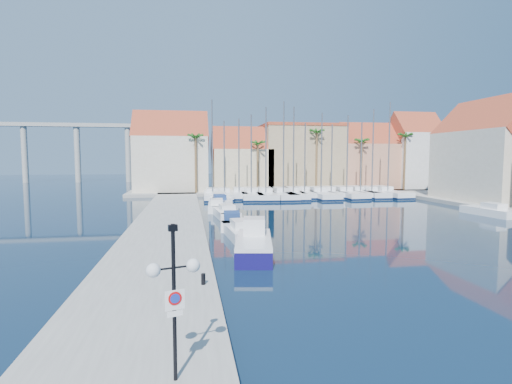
# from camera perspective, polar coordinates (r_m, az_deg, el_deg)

# --- Properties ---
(ground) EXTENTS (260.00, 260.00, 0.00)m
(ground) POSITION_cam_1_polar(r_m,az_deg,el_deg) (24.20, 8.07, -9.69)
(ground) COLOR black
(ground) RESTS_ON ground
(quay_west) EXTENTS (6.00, 77.00, 0.50)m
(quay_west) POSITION_cam_1_polar(r_m,az_deg,el_deg) (36.31, -12.41, -4.43)
(quay_west) COLOR gray
(quay_west) RESTS_ON ground
(shore_north) EXTENTS (54.00, 16.00, 0.50)m
(shore_north) POSITION_cam_1_polar(r_m,az_deg,el_deg) (72.60, 4.09, 0.32)
(shore_north) COLOR gray
(shore_north) RESTS_ON ground
(lamp_post) EXTENTS (1.31, 0.65, 3.98)m
(lamp_post) POSITION_cam_1_polar(r_m,az_deg,el_deg) (10.27, -11.66, -12.04)
(lamp_post) COLOR black
(lamp_post) RESTS_ON quay_west
(bollard) EXTENTS (0.20, 0.20, 0.49)m
(bollard) POSITION_cam_1_polar(r_m,az_deg,el_deg) (18.17, -7.54, -12.22)
(bollard) COLOR black
(bollard) RESTS_ON quay_west
(fishing_boat) EXTENTS (3.15, 6.57, 2.21)m
(fishing_boat) POSITION_cam_1_polar(r_m,az_deg,el_deg) (25.07, -0.28, -7.41)
(fishing_boat) COLOR #120D50
(fishing_boat) RESTS_ON ground
(motorboat_west_0) EXTENTS (2.47, 6.33, 1.40)m
(motorboat_west_0) POSITION_cam_1_polar(r_m,az_deg,el_deg) (30.84, -2.29, -5.49)
(motorboat_west_0) COLOR white
(motorboat_west_0) RESTS_ON ground
(motorboat_west_1) EXTENTS (2.38, 6.15, 1.40)m
(motorboat_west_1) POSITION_cam_1_polar(r_m,az_deg,el_deg) (35.34, -3.52, -4.16)
(motorboat_west_1) COLOR white
(motorboat_west_1) RESTS_ON ground
(motorboat_west_2) EXTENTS (2.49, 6.27, 1.40)m
(motorboat_west_2) POSITION_cam_1_polar(r_m,az_deg,el_deg) (40.79, -4.29, -2.94)
(motorboat_west_2) COLOR white
(motorboat_west_2) RESTS_ON ground
(motorboat_west_3) EXTENTS (2.35, 6.17, 1.40)m
(motorboat_west_3) POSITION_cam_1_polar(r_m,az_deg,el_deg) (46.20, -5.62, -2.02)
(motorboat_west_3) COLOR white
(motorboat_west_3) RESTS_ON ground
(motorboat_west_4) EXTENTS (2.25, 6.61, 1.40)m
(motorboat_west_4) POSITION_cam_1_polar(r_m,az_deg,el_deg) (51.37, -5.26, -1.32)
(motorboat_west_4) COLOR white
(motorboat_west_4) RESTS_ON ground
(motorboat_west_5) EXTENTS (3.11, 7.59, 1.40)m
(motorboat_west_5) POSITION_cam_1_polar(r_m,az_deg,el_deg) (55.36, -5.35, -0.87)
(motorboat_west_5) COLOR white
(motorboat_west_5) RESTS_ON ground
(motorboat_west_6) EXTENTS (2.11, 5.24, 1.40)m
(motorboat_west_6) POSITION_cam_1_polar(r_m,az_deg,el_deg) (60.23, -6.48, -0.41)
(motorboat_west_6) COLOR white
(motorboat_west_6) RESTS_ON ground
(motorboat_east_1) EXTENTS (2.58, 6.24, 1.40)m
(motorboat_east_1) POSITION_cam_1_polar(r_m,az_deg,el_deg) (48.63, 30.39, -2.33)
(motorboat_east_1) COLOR white
(motorboat_east_1) RESTS_ON ground
(sailboat_0) EXTENTS (2.91, 9.93, 14.30)m
(sailboat_0) POSITION_cam_1_polar(r_m,az_deg,el_deg) (58.67, -6.22, -0.44)
(sailboat_0) COLOR white
(sailboat_0) RESTS_ON ground
(sailboat_1) EXTENTS (2.77, 8.82, 11.38)m
(sailboat_1) POSITION_cam_1_polar(r_m,az_deg,el_deg) (58.94, -4.54, -0.43)
(sailboat_1) COLOR white
(sailboat_1) RESTS_ON ground
(sailboat_2) EXTENTS (2.60, 8.41, 11.79)m
(sailboat_2) POSITION_cam_1_polar(r_m,az_deg,el_deg) (60.05, -2.47, -0.30)
(sailboat_2) COLOR white
(sailboat_2) RESTS_ON ground
(sailboat_3) EXTENTS (3.80, 11.47, 12.33)m
(sailboat_3) POSITION_cam_1_polar(r_m,az_deg,el_deg) (59.38, -0.73, -0.40)
(sailboat_3) COLOR white
(sailboat_3) RESTS_ON ground
(sailboat_4) EXTENTS (3.83, 11.22, 13.37)m
(sailboat_4) POSITION_cam_1_polar(r_m,az_deg,el_deg) (59.29, 1.35, -0.39)
(sailboat_4) COLOR white
(sailboat_4) RESTS_ON ground
(sailboat_5) EXTENTS (3.00, 10.82, 14.22)m
(sailboat_5) POSITION_cam_1_polar(r_m,az_deg,el_deg) (59.56, 3.80, -0.36)
(sailboat_5) COLOR white
(sailboat_5) RESTS_ON ground
(sailboat_6) EXTENTS (3.76, 11.64, 13.55)m
(sailboat_6) POSITION_cam_1_polar(r_m,az_deg,el_deg) (60.49, 5.22, -0.31)
(sailboat_6) COLOR white
(sailboat_6) RESTS_ON ground
(sailboat_7) EXTENTS (3.06, 9.21, 11.25)m
(sailboat_7) POSITION_cam_1_polar(r_m,az_deg,el_deg) (61.86, 6.85, -0.20)
(sailboat_7) COLOR white
(sailboat_7) RESTS_ON ground
(sailboat_8) EXTENTS (3.14, 11.62, 12.71)m
(sailboat_8) POSITION_cam_1_polar(r_m,az_deg,el_deg) (61.39, 9.07, -0.28)
(sailboat_8) COLOR white
(sailboat_8) RESTS_ON ground
(sailboat_9) EXTENTS (2.72, 8.52, 11.11)m
(sailboat_9) POSITION_cam_1_polar(r_m,az_deg,el_deg) (63.01, 10.51, -0.15)
(sailboat_9) COLOR white
(sailboat_9) RESTS_ON ground
(sailboat_10) EXTENTS (3.31, 11.69, 12.44)m
(sailboat_10) POSITION_cam_1_polar(r_m,az_deg,el_deg) (63.23, 12.57, -0.19)
(sailboat_10) COLOR white
(sailboat_10) RESTS_ON ground
(sailboat_11) EXTENTS (3.01, 9.99, 11.44)m
(sailboat_11) POSITION_cam_1_polar(r_m,az_deg,el_deg) (64.53, 14.46, -0.12)
(sailboat_11) COLOR white
(sailboat_11) RESTS_ON ground
(sailboat_12) EXTENTS (3.43, 10.36, 13.43)m
(sailboat_12) POSITION_cam_1_polar(r_m,az_deg,el_deg) (64.46, 16.01, -0.14)
(sailboat_12) COLOR white
(sailboat_12) RESTS_ON ground
(sailboat_13) EXTENTS (3.62, 11.23, 14.52)m
(sailboat_13) POSITION_cam_1_polar(r_m,az_deg,el_deg) (65.62, 18.00, -0.11)
(sailboat_13) COLOR white
(sailboat_13) RESTS_ON ground
(building_0) EXTENTS (12.30, 9.00, 13.50)m
(building_0) POSITION_cam_1_polar(r_m,az_deg,el_deg) (69.35, -12.01, 5.19)
(building_0) COLOR beige
(building_0) RESTS_ON shore_north
(building_1) EXTENTS (10.30, 8.00, 11.00)m
(building_1) POSITION_cam_1_polar(r_m,az_deg,el_deg) (69.90, -2.09, 4.29)
(building_1) COLOR tan
(building_1) RESTS_ON shore_north
(building_2) EXTENTS (14.20, 10.20, 11.50)m
(building_2) POSITION_cam_1_polar(r_m,az_deg,el_deg) (73.13, 6.41, 5.04)
(building_2) COLOR #9F8562
(building_2) RESTS_ON shore_north
(building_3) EXTENTS (10.30, 8.00, 12.00)m
(building_3) POSITION_cam_1_polar(r_m,az_deg,el_deg) (76.40, 15.33, 4.60)
(building_3) COLOR tan
(building_3) RESTS_ON shore_north
(building_4) EXTENTS (8.30, 8.00, 14.00)m
(building_4) POSITION_cam_1_polar(r_m,az_deg,el_deg) (79.75, 21.55, 5.23)
(building_4) COLOR silver
(building_4) RESTS_ON shore_north
(building_6) EXTENTS (9.00, 14.30, 13.50)m
(building_6) POSITION_cam_1_polar(r_m,az_deg,el_deg) (60.65, 30.73, 4.66)
(building_6) COLOR beige
(building_6) RESTS_ON shore_east
(palm_0) EXTENTS (2.60, 2.60, 10.15)m
(palm_0) POSITION_cam_1_polar(r_m,az_deg,el_deg) (64.37, -8.64, 7.55)
(palm_0) COLOR brown
(palm_0) RESTS_ON shore_north
(palm_1) EXTENTS (2.60, 2.60, 9.15)m
(palm_1) POSITION_cam_1_polar(r_m,az_deg,el_deg) (65.29, 0.24, 6.74)
(palm_1) COLOR brown
(palm_1) RESTS_ON shore_north
(palm_2) EXTENTS (2.60, 2.60, 11.15)m
(palm_2) POSITION_cam_1_polar(r_m,az_deg,el_deg) (67.81, 8.68, 8.21)
(palm_2) COLOR brown
(palm_2) RESTS_ON shore_north
(palm_3) EXTENTS (2.60, 2.60, 9.65)m
(palm_3) POSITION_cam_1_polar(r_m,az_deg,el_deg) (70.65, 14.88, 6.82)
(palm_3) COLOR brown
(palm_3) RESTS_ON shore_north
(palm_4) EXTENTS (2.60, 2.60, 10.65)m
(palm_4) POSITION_cam_1_polar(r_m,az_deg,el_deg) (74.35, 20.56, 7.30)
(palm_4) COLOR brown
(palm_4) RESTS_ON shore_north
(viaduct) EXTENTS (48.00, 2.20, 14.45)m
(viaduct) POSITION_cam_1_polar(r_m,az_deg,el_deg) (109.14, -26.80, 6.60)
(viaduct) COLOR #9E9E99
(viaduct) RESTS_ON ground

